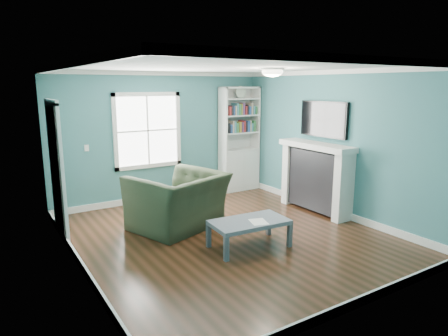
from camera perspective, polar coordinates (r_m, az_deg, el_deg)
floor at (r=6.39m, az=0.57°, el=-9.64°), size 5.00×5.00×0.00m
room_walls at (r=6.00m, az=0.60°, el=4.56°), size 5.00×5.00×5.00m
trim at (r=6.05m, az=0.59°, el=1.32°), size 4.50×5.00×2.60m
window at (r=8.09m, az=-10.84°, el=5.28°), size 1.40×0.06×1.50m
bookshelf at (r=8.96m, az=2.15°, el=2.69°), size 0.90×0.35×2.31m
fireplace at (r=7.62m, az=13.01°, el=-1.42°), size 0.44×1.58×1.30m
tv at (r=7.54m, az=14.05°, el=6.78°), size 0.06×1.10×0.65m
door at (r=6.61m, az=-22.85°, el=-0.18°), size 0.12×0.98×2.17m
ceiling_fixture at (r=6.57m, az=6.93°, el=13.56°), size 0.38×0.38×0.15m
light_switch at (r=7.77m, az=-19.03°, el=2.72°), size 0.08×0.01×0.12m
recliner at (r=6.60m, az=-6.59°, el=-3.45°), size 1.62×1.32×1.22m
coffee_table at (r=5.87m, az=3.64°, el=-7.96°), size 1.16×0.69×0.41m
paper_sheet at (r=5.80m, az=4.95°, el=-7.66°), size 0.30×0.34×0.00m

